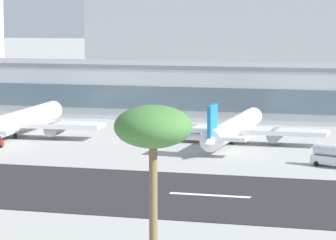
# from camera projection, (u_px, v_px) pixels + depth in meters

# --- Properties ---
(runway_centreline_dash_5) EXTENTS (12.00, 1.20, 0.01)m
(runway_centreline_dash_5) POSITION_uv_depth(u_px,v_px,m) (210.00, 195.00, 129.39)
(runway_centreline_dash_5) COLOR white
(runway_centreline_dash_5) RESTS_ON runway_strip
(terminal_building) EXTENTS (204.63, 22.22, 13.58)m
(terminal_building) POSITION_uv_depth(u_px,v_px,m) (178.00, 90.00, 225.94)
(terminal_building) COLOR silver
(terminal_building) RESTS_ON ground_plane
(distant_hotel_block) EXTENTS (132.85, 26.36, 34.50)m
(distant_hotel_block) POSITION_uv_depth(u_px,v_px,m) (257.00, 35.00, 346.97)
(distant_hotel_block) COLOR #BCBCC1
(distant_hotel_block) RESTS_ON ground_plane
(airliner_red_tail_gate_1) EXTENTS (37.49, 49.97, 10.43)m
(airliner_red_tail_gate_1) POSITION_uv_depth(u_px,v_px,m) (15.00, 123.00, 187.64)
(airliner_red_tail_gate_1) COLOR white
(airliner_red_tail_gate_1) RESTS_ON ground_plane
(airliner_blue_tail_gate_2) EXTENTS (38.30, 46.03, 9.61)m
(airliner_blue_tail_gate_2) POSITION_uv_depth(u_px,v_px,m) (232.00, 129.00, 179.64)
(airliner_blue_tail_gate_2) COLOR silver
(airliner_blue_tail_gate_2) RESTS_ON ground_plane
(service_fuel_truck_2) EXTENTS (8.83, 5.77, 3.95)m
(service_fuel_truck_2) POSITION_uv_depth(u_px,v_px,m) (336.00, 156.00, 152.81)
(service_fuel_truck_2) COLOR white
(service_fuel_truck_2) RESTS_ON ground_plane
(palm_tree_2) EXTENTS (7.32, 7.32, 17.91)m
(palm_tree_2) POSITION_uv_depth(u_px,v_px,m) (153.00, 130.00, 83.04)
(palm_tree_2) COLOR brown
(palm_tree_2) RESTS_ON ground_plane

